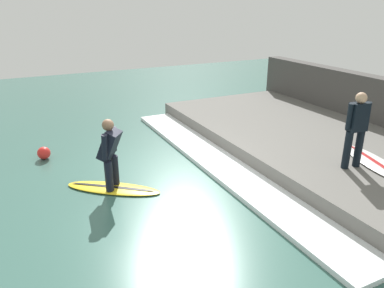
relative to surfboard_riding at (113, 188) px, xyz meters
name	(u,v)px	position (x,y,z in m)	size (l,w,h in m)	color
ground_plane	(164,179)	(1.12, 0.01, -0.03)	(28.00, 28.00, 0.00)	#386056
concrete_ledge	(309,141)	(5.27, 0.01, 0.17)	(4.40, 9.19, 0.40)	#66635E
back_wall	(378,107)	(7.72, 0.01, 0.80)	(0.50, 9.65, 1.66)	#474442
wave_foam_crest	(221,165)	(2.58, 0.01, 0.02)	(0.96, 8.73, 0.10)	white
surfboard_riding	(113,188)	(0.00, 0.00, 0.00)	(1.92, 1.66, 0.07)	yellow
surfer_riding	(110,151)	(0.00, 0.00, 0.84)	(0.60, 0.59, 1.46)	black
surfer_waiting_near	(357,126)	(4.55, -1.96, 1.26)	(0.53, 0.28, 1.59)	black
surfboard_waiting_near	(374,162)	(5.14, -2.05, 0.40)	(1.17, 2.12, 0.07)	white
marker_buoy	(44,153)	(-1.10, 2.34, 0.13)	(0.31, 0.31, 0.31)	red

